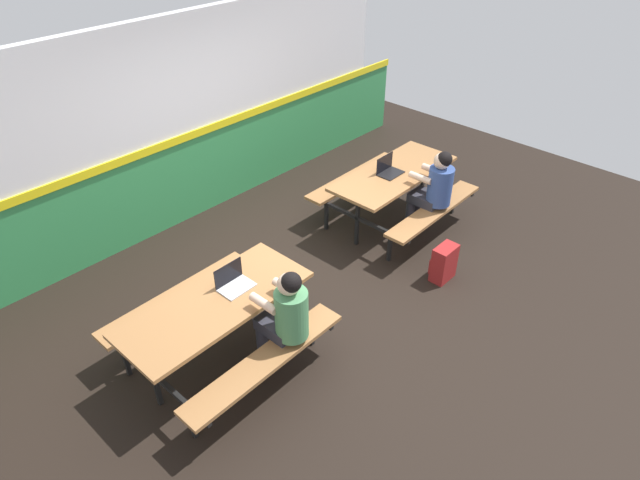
% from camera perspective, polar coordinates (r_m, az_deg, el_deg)
% --- Properties ---
extents(ground_plane, '(10.00, 10.00, 0.02)m').
position_cam_1_polar(ground_plane, '(6.43, 0.01, -4.09)').
color(ground_plane, black).
extents(accent_backdrop, '(8.00, 0.14, 2.60)m').
position_cam_1_polar(accent_backdrop, '(7.28, -13.23, 11.49)').
color(accent_backdrop, '#338C4C').
rests_on(accent_backdrop, ground).
extents(picnic_table_left, '(1.82, 1.58, 0.74)m').
position_cam_1_polar(picnic_table_left, '(5.20, -10.58, -7.64)').
color(picnic_table_left, '#9E6B3D').
rests_on(picnic_table_left, ground).
extents(picnic_table_right, '(1.82, 1.58, 0.74)m').
position_cam_1_polar(picnic_table_right, '(7.19, 7.60, 5.84)').
color(picnic_table_right, '#9E6B3D').
rests_on(picnic_table_right, ground).
extents(student_nearer, '(0.36, 0.53, 1.21)m').
position_cam_1_polar(student_nearer, '(4.95, -3.60, -7.61)').
color(student_nearer, '#2D2D38').
rests_on(student_nearer, ground).
extents(student_further, '(0.36, 0.53, 1.21)m').
position_cam_1_polar(student_further, '(6.92, 11.71, 5.38)').
color(student_further, '#2D2D38').
rests_on(student_further, ground).
extents(laptop_silver, '(0.32, 0.23, 0.22)m').
position_cam_1_polar(laptop_silver, '(5.20, -8.91, -4.36)').
color(laptop_silver, silver).
rests_on(laptop_silver, picnic_table_left).
extents(laptop_dark, '(0.32, 0.23, 0.22)m').
position_cam_1_polar(laptop_dark, '(7.05, 7.10, 7.21)').
color(laptop_dark, black).
rests_on(laptop_dark, picnic_table_right).
extents(backpack_dark, '(0.30, 0.22, 0.44)m').
position_cam_1_polar(backpack_dark, '(6.46, 12.64, -2.34)').
color(backpack_dark, maroon).
rests_on(backpack_dark, ground).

